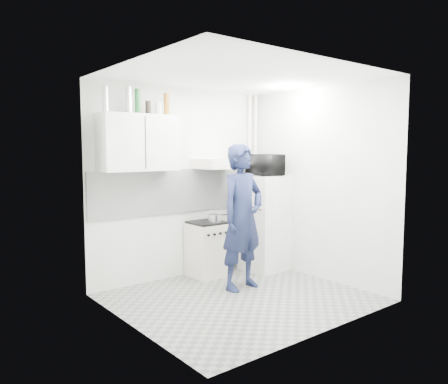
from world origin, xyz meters
TOP-DOWN VIEW (x-y plane):
  - floor at (0.00, 0.00)m, footprint 2.80×2.80m
  - ceiling at (0.00, 0.00)m, footprint 2.80×2.80m
  - wall_back at (0.00, 1.25)m, footprint 2.80×0.00m
  - wall_left at (-1.40, 0.00)m, footprint 0.00×2.60m
  - wall_right at (1.40, 0.00)m, footprint 0.00×2.60m
  - person at (0.27, 0.28)m, footprint 0.71×0.51m
  - stove at (0.24, 1.00)m, footprint 0.46×0.46m
  - fridge at (1.10, 0.74)m, footprint 0.60×0.60m
  - stove_top at (0.24, 1.00)m, footprint 0.45×0.45m
  - saucepan at (0.32, 0.93)m, footprint 0.18×0.18m
  - microwave at (1.10, 0.74)m, footprint 0.64×0.52m
  - bottle_a at (-1.17, 1.07)m, footprint 0.07×0.07m
  - bottle_c at (-0.87, 1.07)m, footprint 0.08×0.08m
  - bottle_d at (-0.76, 1.07)m, footprint 0.07×0.07m
  - canister_a at (-0.61, 1.07)m, footprint 0.07×0.07m
  - canister_b at (-0.46, 1.07)m, footprint 0.09×0.09m
  - bottle_e at (-0.34, 1.07)m, footprint 0.07×0.07m
  - upper_cabinet at (-0.75, 1.07)m, footprint 1.00×0.35m
  - range_hood at (0.45, 1.00)m, footprint 0.60×0.50m
  - backsplash at (0.00, 1.24)m, footprint 2.74×0.03m
  - pipe_a at (1.30, 1.17)m, footprint 0.05×0.05m
  - pipe_b at (1.18, 1.17)m, footprint 0.04×0.04m
  - ceiling_spot_fixture at (1.00, 0.20)m, footprint 0.10×0.10m

SIDE VIEW (x-z plane):
  - floor at x=0.00m, z-range 0.00..0.00m
  - stove at x=0.24m, z-range 0.00..0.74m
  - fridge at x=1.10m, z-range 0.00..1.39m
  - stove_top at x=0.24m, z-range 0.74..0.77m
  - saucepan at x=0.32m, z-range 0.77..0.87m
  - person at x=0.27m, z-range 0.00..1.84m
  - backsplash at x=0.00m, z-range 0.90..1.50m
  - wall_left at x=-1.40m, z-range 0.00..2.60m
  - wall_right at x=1.40m, z-range 0.00..2.60m
  - pipe_a at x=1.30m, z-range 0.00..2.60m
  - pipe_b at x=1.18m, z-range 0.00..2.60m
  - wall_back at x=0.00m, z-range -0.10..2.70m
  - microwave at x=1.10m, z-range 1.39..1.70m
  - range_hood at x=0.45m, z-range 1.50..1.64m
  - upper_cabinet at x=-0.75m, z-range 1.50..2.20m
  - canister_b at x=-0.46m, z-range 2.20..2.37m
  - canister_a at x=-0.61m, z-range 2.20..2.37m
  - bottle_e at x=-0.34m, z-range 2.20..2.49m
  - bottle_d at x=-0.76m, z-range 2.20..2.51m
  - bottle_a at x=-1.17m, z-range 2.20..2.51m
  - bottle_c at x=-0.87m, z-range 2.20..2.52m
  - ceiling_spot_fixture at x=1.00m, z-range 2.56..2.58m
  - ceiling at x=0.00m, z-range 2.60..2.60m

